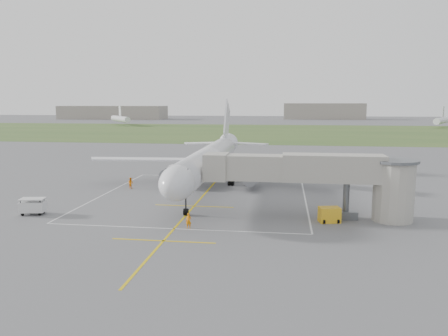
# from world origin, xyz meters

# --- Properties ---
(ground) EXTENTS (700.00, 700.00, 0.00)m
(ground) POSITION_xyz_m (0.00, 0.00, 0.00)
(ground) COLOR #525255
(ground) RESTS_ON ground
(grass_strip) EXTENTS (700.00, 120.00, 0.02)m
(grass_strip) POSITION_xyz_m (0.00, 130.00, 0.01)
(grass_strip) COLOR #395726
(grass_strip) RESTS_ON ground
(apron_markings) EXTENTS (28.20, 60.00, 0.01)m
(apron_markings) POSITION_xyz_m (0.00, -5.82, 0.01)
(apron_markings) COLOR #DDBA0D
(apron_markings) RESTS_ON ground
(airliner) EXTENTS (38.93, 46.75, 13.52)m
(airliner) POSITION_xyz_m (-0.00, 0.75, 4.39)
(airliner) COLOR silver
(airliner) RESTS_ON ground
(jet_bridge) EXTENTS (23.40, 5.00, 7.20)m
(jet_bridge) POSITION_xyz_m (15.72, -13.50, 4.74)
(jet_bridge) COLOR gray
(jet_bridge) RESTS_ON ground
(gpu_unit) EXTENTS (2.47, 1.96, 1.66)m
(gpu_unit) POSITION_xyz_m (16.08, -15.19, 0.82)
(gpu_unit) COLOR gold
(gpu_unit) RESTS_ON ground
(baggage_cart) EXTENTS (2.99, 2.13, 1.90)m
(baggage_cart) POSITION_xyz_m (-17.67, -16.57, 0.97)
(baggage_cart) COLOR silver
(baggage_cart) RESTS_ON ground
(ramp_worker_nose) EXTENTS (0.61, 0.42, 1.62)m
(ramp_worker_nose) POSITION_xyz_m (1.47, -19.66, 0.81)
(ramp_worker_nose) COLOR orange
(ramp_worker_nose) RESTS_ON ground
(ramp_worker_wing) EXTENTS (1.01, 0.95, 1.66)m
(ramp_worker_wing) POSITION_xyz_m (-11.82, -0.12, 0.83)
(ramp_worker_wing) COLOR orange
(ramp_worker_wing) RESTS_ON ground
(distant_hangars) EXTENTS (345.00, 49.00, 12.00)m
(distant_hangars) POSITION_xyz_m (-16.15, 265.19, 5.17)
(distant_hangars) COLOR gray
(distant_hangars) RESTS_ON ground
(distant_aircraft) EXTENTS (191.81, 31.75, 8.85)m
(distant_aircraft) POSITION_xyz_m (5.30, 175.35, 3.59)
(distant_aircraft) COLOR silver
(distant_aircraft) RESTS_ON ground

